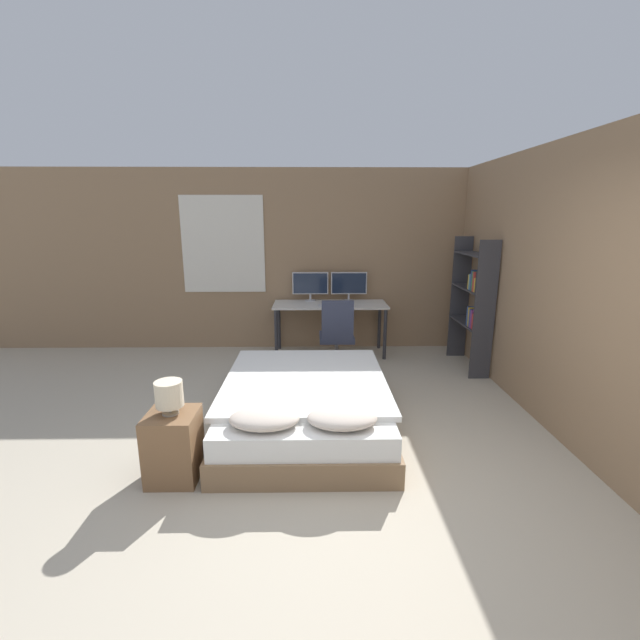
{
  "coord_description": "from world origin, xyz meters",
  "views": [
    {
      "loc": [
        -0.3,
        -2.41,
        2.01
      ],
      "look_at": [
        -0.22,
        2.78,
        0.75
      ],
      "focal_mm": 24.0,
      "sensor_mm": 36.0,
      "label": 1
    }
  ],
  "objects_px": {
    "monitor_left": "(310,284)",
    "monitor_right": "(349,284)",
    "desk": "(330,309)",
    "office_chair": "(337,342)",
    "computer_mouse": "(350,305)",
    "nightstand": "(174,446)",
    "bookshelf": "(475,298)",
    "keyboard": "(331,306)",
    "bedside_lamp": "(169,394)",
    "bed": "(305,405)"
  },
  "relations": [
    {
      "from": "keyboard",
      "to": "computer_mouse",
      "type": "distance_m",
      "value": 0.27
    },
    {
      "from": "monitor_left",
      "to": "bookshelf",
      "type": "relative_size",
      "value": 0.31
    },
    {
      "from": "keyboard",
      "to": "office_chair",
      "type": "height_order",
      "value": "office_chair"
    },
    {
      "from": "bed",
      "to": "computer_mouse",
      "type": "relative_size",
      "value": 29.65
    },
    {
      "from": "bedside_lamp",
      "to": "bookshelf",
      "type": "height_order",
      "value": "bookshelf"
    },
    {
      "from": "bed",
      "to": "keyboard",
      "type": "xyz_separation_m",
      "value": [
        0.33,
        2.09,
        0.54
      ]
    },
    {
      "from": "bookshelf",
      "to": "keyboard",
      "type": "bearing_deg",
      "value": 165.43
    },
    {
      "from": "monitor_right",
      "to": "bookshelf",
      "type": "relative_size",
      "value": 0.31
    },
    {
      "from": "monitor_left",
      "to": "office_chair",
      "type": "distance_m",
      "value": 1.16
    },
    {
      "from": "bedside_lamp",
      "to": "office_chair",
      "type": "distance_m",
      "value": 2.82
    },
    {
      "from": "bed",
      "to": "desk",
      "type": "height_order",
      "value": "desk"
    },
    {
      "from": "bedside_lamp",
      "to": "desk",
      "type": "bearing_deg",
      "value": 66.77
    },
    {
      "from": "bedside_lamp",
      "to": "keyboard",
      "type": "distance_m",
      "value": 3.2
    },
    {
      "from": "bedside_lamp",
      "to": "keyboard",
      "type": "height_order",
      "value": "bedside_lamp"
    },
    {
      "from": "nightstand",
      "to": "keyboard",
      "type": "xyz_separation_m",
      "value": [
        1.34,
        2.9,
        0.5
      ]
    },
    {
      "from": "bed",
      "to": "monitor_right",
      "type": "height_order",
      "value": "monitor_right"
    },
    {
      "from": "monitor_left",
      "to": "monitor_right",
      "type": "height_order",
      "value": "same"
    },
    {
      "from": "bedside_lamp",
      "to": "computer_mouse",
      "type": "xyz_separation_m",
      "value": [
        1.61,
        2.9,
        0.08
      ]
    },
    {
      "from": "bed",
      "to": "nightstand",
      "type": "bearing_deg",
      "value": -141.31
    },
    {
      "from": "bed",
      "to": "desk",
      "type": "relative_size",
      "value": 1.26
    },
    {
      "from": "bookshelf",
      "to": "computer_mouse",
      "type": "bearing_deg",
      "value": 163.09
    },
    {
      "from": "nightstand",
      "to": "office_chair",
      "type": "xyz_separation_m",
      "value": [
        1.4,
        2.43,
        0.11
      ]
    },
    {
      "from": "monitor_right",
      "to": "office_chair",
      "type": "xyz_separation_m",
      "value": [
        -0.23,
        -0.9,
        -0.63
      ]
    },
    {
      "from": "computer_mouse",
      "to": "nightstand",
      "type": "bearing_deg",
      "value": -118.97
    },
    {
      "from": "bedside_lamp",
      "to": "computer_mouse",
      "type": "relative_size",
      "value": 3.74
    },
    {
      "from": "keyboard",
      "to": "bookshelf",
      "type": "bearing_deg",
      "value": -14.57
    },
    {
      "from": "bed",
      "to": "desk",
      "type": "xyz_separation_m",
      "value": [
        0.33,
        2.31,
        0.44
      ]
    },
    {
      "from": "bedside_lamp",
      "to": "desk",
      "type": "height_order",
      "value": "bedside_lamp"
    },
    {
      "from": "monitor_left",
      "to": "monitor_right",
      "type": "relative_size",
      "value": 1.0
    },
    {
      "from": "computer_mouse",
      "to": "bookshelf",
      "type": "height_order",
      "value": "bookshelf"
    },
    {
      "from": "bedside_lamp",
      "to": "desk",
      "type": "xyz_separation_m",
      "value": [
        1.34,
        3.12,
        -0.02
      ]
    },
    {
      "from": "nightstand",
      "to": "monitor_right",
      "type": "height_order",
      "value": "monitor_right"
    },
    {
      "from": "bookshelf",
      "to": "monitor_right",
      "type": "bearing_deg",
      "value": 149.84
    },
    {
      "from": "monitor_left",
      "to": "computer_mouse",
      "type": "xyz_separation_m",
      "value": [
        0.56,
        -0.43,
        -0.23
      ]
    },
    {
      "from": "monitor_right",
      "to": "bookshelf",
      "type": "distance_m",
      "value": 1.82
    },
    {
      "from": "desk",
      "to": "keyboard",
      "type": "distance_m",
      "value": 0.23
    },
    {
      "from": "office_chair",
      "to": "bookshelf",
      "type": "relative_size",
      "value": 0.56
    },
    {
      "from": "monitor_left",
      "to": "computer_mouse",
      "type": "distance_m",
      "value": 0.74
    },
    {
      "from": "keyboard",
      "to": "nightstand",
      "type": "bearing_deg",
      "value": -114.74
    },
    {
      "from": "office_chair",
      "to": "bookshelf",
      "type": "xyz_separation_m",
      "value": [
        1.8,
        -0.01,
        0.59
      ]
    },
    {
      "from": "monitor_left",
      "to": "monitor_right",
      "type": "bearing_deg",
      "value": 0.0
    },
    {
      "from": "computer_mouse",
      "to": "bookshelf",
      "type": "distance_m",
      "value": 1.67
    },
    {
      "from": "keyboard",
      "to": "office_chair",
      "type": "xyz_separation_m",
      "value": [
        0.06,
        -0.48,
        -0.39
      ]
    },
    {
      "from": "office_chair",
      "to": "desk",
      "type": "bearing_deg",
      "value": 95.28
    },
    {
      "from": "computer_mouse",
      "to": "monitor_left",
      "type": "bearing_deg",
      "value": 142.54
    },
    {
      "from": "nightstand",
      "to": "monitor_right",
      "type": "relative_size",
      "value": 1.02
    },
    {
      "from": "office_chair",
      "to": "monitor_right",
      "type": "bearing_deg",
      "value": 75.96
    },
    {
      "from": "bedside_lamp",
      "to": "bookshelf",
      "type": "bearing_deg",
      "value": 37.11
    },
    {
      "from": "bed",
      "to": "monitor_left",
      "type": "xyz_separation_m",
      "value": [
        0.04,
        2.52,
        0.78
      ]
    },
    {
      "from": "monitor_left",
      "to": "desk",
      "type": "bearing_deg",
      "value": -36.7
    }
  ]
}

